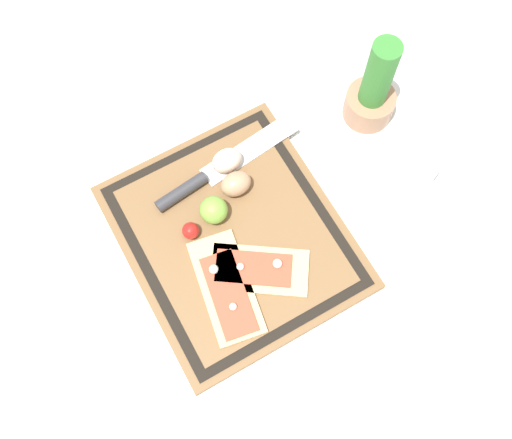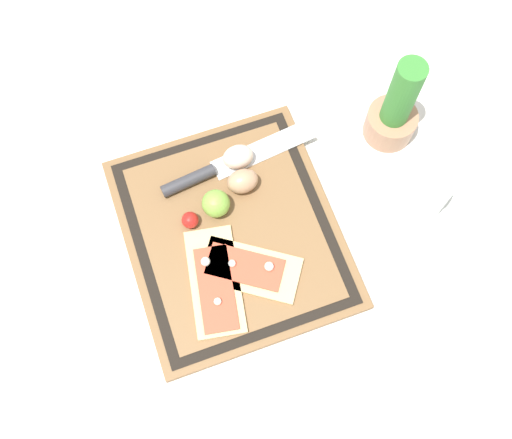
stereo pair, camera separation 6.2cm
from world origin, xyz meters
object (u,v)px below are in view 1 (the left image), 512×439
object	(u,v)px
egg_pink	(227,161)
lime	(214,210)
knife	(205,178)
sauce_jar	(411,164)
cherry_tomato_red	(191,231)
herb_pot	(373,93)
pizza_slice_far	(258,269)
pizza_slice_near	(226,288)
egg_brown	(236,184)

from	to	relation	value
egg_pink	lime	distance (m)	0.10
knife	sauce_jar	xyz separation A→B (m)	(0.16, 0.33, 0.01)
knife	cherry_tomato_red	world-z (taller)	cherry_tomato_red
herb_pot	egg_pink	bearing A→B (deg)	-94.73
pizza_slice_far	knife	distance (m)	0.19
cherry_tomato_red	herb_pot	size ratio (longest dim) A/B	0.15
pizza_slice_near	cherry_tomato_red	bearing A→B (deg)	-177.18
knife	egg_pink	world-z (taller)	egg_pink
egg_brown	herb_pot	bearing A→B (deg)	94.59
pizza_slice_far	pizza_slice_near	bearing A→B (deg)	-87.80
pizza_slice_near	cherry_tomato_red	xyz separation A→B (m)	(-0.12, -0.01, 0.01)
pizza_slice_near	herb_pot	xyz separation A→B (m)	(-0.18, 0.40, 0.05)
egg_brown	lime	distance (m)	0.06
herb_pot	sauce_jar	bearing A→B (deg)	-2.54
egg_pink	sauce_jar	bearing A→B (deg)	59.45
sauce_jar	pizza_slice_near	bearing A→B (deg)	-85.02
egg_pink	herb_pot	xyz separation A→B (m)	(0.02, 0.29, 0.03)
egg_pink	sauce_jar	world-z (taller)	sauce_jar
lime	cherry_tomato_red	distance (m)	0.05
herb_pot	sauce_jar	world-z (taller)	herb_pot
sauce_jar	lime	bearing A→B (deg)	-105.00
pizza_slice_near	egg_pink	distance (m)	0.23
knife	lime	world-z (taller)	lime
pizza_slice_far	sauce_jar	distance (m)	0.33
sauce_jar	egg_brown	bearing A→B (deg)	-112.28
cherry_tomato_red	sauce_jar	xyz separation A→B (m)	(0.08, 0.40, 0.01)
egg_pink	lime	world-z (taller)	lime
pizza_slice_near	cherry_tomato_red	size ratio (longest dim) A/B	6.72
pizza_slice_far	knife	bearing A→B (deg)	-179.94
egg_brown	cherry_tomato_red	distance (m)	0.11
egg_pink	sauce_jar	distance (m)	0.33
pizza_slice_far	egg_brown	world-z (taller)	egg_brown
egg_brown	herb_pot	world-z (taller)	herb_pot
pizza_slice_far	knife	xyz separation A→B (m)	(-0.19, -0.00, 0.00)
pizza_slice_near	sauce_jar	xyz separation A→B (m)	(-0.03, 0.39, 0.02)
egg_brown	herb_pot	size ratio (longest dim) A/B	0.28
pizza_slice_far	herb_pot	size ratio (longest dim) A/B	0.89
egg_pink	knife	bearing A→B (deg)	-85.34
pizza_slice_far	knife	size ratio (longest dim) A/B	0.61
cherry_tomato_red	egg_brown	bearing A→B (deg)	108.39
knife	sauce_jar	size ratio (longest dim) A/B	3.13
pizza_slice_near	lime	size ratio (longest dim) A/B	4.05
cherry_tomato_red	egg_pink	bearing A→B (deg)	125.71
sauce_jar	pizza_slice_far	bearing A→B (deg)	-84.49
egg_brown	sauce_jar	bearing A→B (deg)	67.72
pizza_slice_far	egg_pink	world-z (taller)	egg_pink
egg_pink	pizza_slice_near	bearing A→B (deg)	-28.87
lime	cherry_tomato_red	world-z (taller)	lime
cherry_tomato_red	sauce_jar	distance (m)	0.41
herb_pot	egg_brown	bearing A→B (deg)	-85.41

